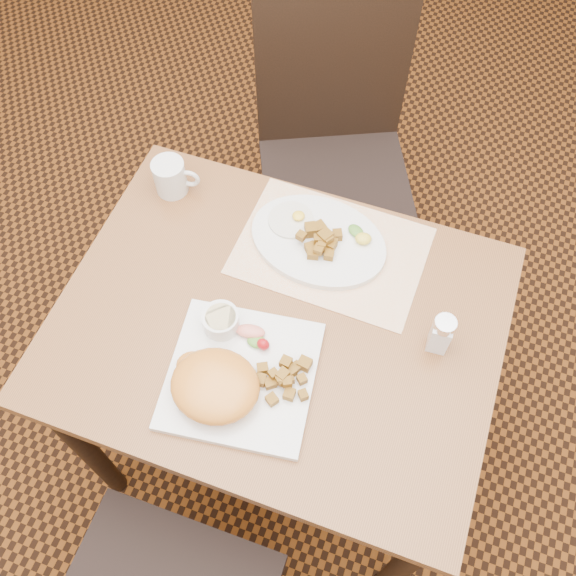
% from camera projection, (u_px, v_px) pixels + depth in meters
% --- Properties ---
extents(ground, '(8.00, 8.00, 0.00)m').
position_uv_depth(ground, '(281.00, 434.00, 1.96)').
color(ground, black).
rests_on(ground, ground).
extents(table, '(0.90, 0.70, 0.75)m').
position_uv_depth(table, '(279.00, 344.00, 1.40)').
color(table, brown).
rests_on(table, ground).
extents(chair_far, '(0.56, 0.57, 0.97)m').
position_uv_depth(chair_far, '(334.00, 144.00, 1.84)').
color(chair_far, black).
rests_on(chair_far, ground).
extents(placemat, '(0.41, 0.29, 0.00)m').
position_uv_depth(placemat, '(331.00, 251.00, 1.40)').
color(placemat, white).
rests_on(placemat, table).
extents(plate_square, '(0.31, 0.31, 0.02)m').
position_uv_depth(plate_square, '(241.00, 375.00, 1.24)').
color(plate_square, silver).
rests_on(plate_square, table).
extents(plate_oval, '(0.33, 0.26, 0.02)m').
position_uv_depth(plate_oval, '(318.00, 241.00, 1.40)').
color(plate_oval, silver).
rests_on(plate_oval, placemat).
extents(hollandaise_mound, '(0.18, 0.15, 0.06)m').
position_uv_depth(hollandaise_mound, '(214.00, 386.00, 1.19)').
color(hollandaise_mound, orange).
rests_on(hollandaise_mound, plate_square).
extents(ramekin, '(0.07, 0.07, 0.04)m').
position_uv_depth(ramekin, '(221.00, 320.00, 1.27)').
color(ramekin, silver).
rests_on(ramekin, plate_square).
extents(garnish_sq, '(0.08, 0.05, 0.03)m').
position_uv_depth(garnish_sq, '(255.00, 337.00, 1.26)').
color(garnish_sq, '#387223').
rests_on(garnish_sq, plate_square).
extents(fried_egg, '(0.10, 0.10, 0.02)m').
position_uv_depth(fried_egg, '(292.00, 219.00, 1.41)').
color(fried_egg, white).
rests_on(fried_egg, plate_oval).
extents(garnish_ov, '(0.07, 0.06, 0.02)m').
position_uv_depth(garnish_ov, '(360.00, 236.00, 1.38)').
color(garnish_ov, '#387223').
rests_on(garnish_ov, plate_oval).
extents(salt_shaker, '(0.04, 0.04, 0.10)m').
position_uv_depth(salt_shaker, '(441.00, 334.00, 1.24)').
color(salt_shaker, white).
rests_on(salt_shaker, table).
extents(coffee_mug, '(0.11, 0.07, 0.08)m').
position_uv_depth(coffee_mug, '(171.00, 177.00, 1.45)').
color(coffee_mug, silver).
rests_on(coffee_mug, table).
extents(home_fries_sq, '(0.12, 0.11, 0.04)m').
position_uv_depth(home_fries_sq, '(284.00, 377.00, 1.22)').
color(home_fries_sq, '#8F6017').
rests_on(home_fries_sq, plate_square).
extents(home_fries_ov, '(0.09, 0.10, 0.04)m').
position_uv_depth(home_fries_ov, '(322.00, 241.00, 1.37)').
color(home_fries_ov, '#8F6017').
rests_on(home_fries_ov, plate_oval).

